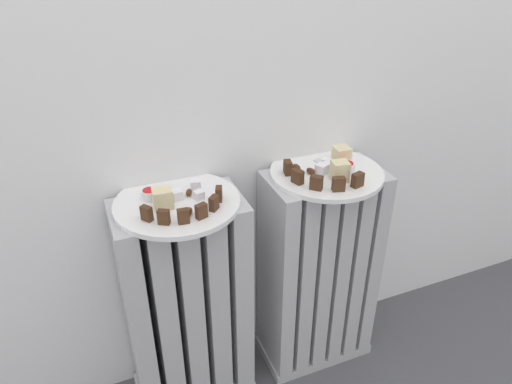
{
  "coord_description": "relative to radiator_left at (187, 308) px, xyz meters",
  "views": [
    {
      "loc": [
        -0.38,
        -0.65,
        1.2
      ],
      "look_at": [
        0.0,
        0.28,
        0.62
      ],
      "focal_mm": 33.37,
      "sensor_mm": 36.0,
      "label": 1
    }
  ],
  "objects": [
    {
      "name": "marble_cake_slice_right_1",
      "position": [
        0.44,
        0.02,
        0.36
      ],
      "size": [
        0.04,
        0.04,
        0.05
      ],
      "primitive_type": "cube",
      "rotation": [
        0.0,
        0.0,
        -0.06
      ],
      "color": "beige",
      "rests_on": "plate_right"
    },
    {
      "name": "dark_cake_slice_right_2",
      "position": [
        0.32,
        -0.07,
        0.35
      ],
      "size": [
        0.03,
        0.03,
        0.03
      ],
      "primitive_type": "cube",
      "rotation": [
        0.0,
        0.0,
        -0.77
      ],
      "color": "#472B19",
      "rests_on": "plate_right"
    },
    {
      "name": "dark_cake_slice_left_2",
      "position": [
        -0.01,
        -0.1,
        0.35
      ],
      "size": [
        0.03,
        0.02,
        0.03
      ],
      "primitive_type": "cube",
      "rotation": [
        0.0,
        0.0,
        -0.09
      ],
      "color": "#472B19",
      "rests_on": "plate_left"
    },
    {
      "name": "marble_cake_slice_right_0",
      "position": [
        0.39,
        -0.06,
        0.36
      ],
      "size": [
        0.05,
        0.04,
        0.05
      ],
      "primitive_type": "cube",
      "rotation": [
        0.0,
        0.0,
        -0.17
      ],
      "color": "beige",
      "rests_on": "plate_right"
    },
    {
      "name": "dark_cake_slice_left_4",
      "position": [
        0.07,
        -0.07,
        0.35
      ],
      "size": [
        0.03,
        0.03,
        0.03
      ],
      "primitive_type": "cube",
      "rotation": [
        0.0,
        0.0,
        0.77
      ],
      "color": "#472B19",
      "rests_on": "plate_left"
    },
    {
      "name": "medjool_date_left_0",
      "position": [
        0.01,
        -0.07,
        0.34
      ],
      "size": [
        0.03,
        0.03,
        0.02
      ],
      "primitive_type": "ellipsoid",
      "rotation": [
        0.0,
        0.0,
        1.01
      ],
      "color": "#4C2814",
      "rests_on": "plate_left"
    },
    {
      "name": "dark_cake_slice_left_3",
      "position": [
        0.03,
        -0.09,
        0.35
      ],
      "size": [
        0.03,
        0.02,
        0.03
      ],
      "primitive_type": "cube",
      "rotation": [
        0.0,
        0.0,
        0.34
      ],
      "color": "#472B19",
      "rests_on": "plate_left"
    },
    {
      "name": "turkish_delight_right_0",
      "position": [
        0.4,
        0.02,
        0.34
      ],
      "size": [
        0.03,
        0.03,
        0.02
      ],
      "primitive_type": "cube",
      "rotation": [
        0.0,
        0.0,
        0.72
      ],
      "color": "white",
      "rests_on": "plate_right"
    },
    {
      "name": "medjool_date_right_1",
      "position": [
        0.32,
        0.03,
        0.34
      ],
      "size": [
        0.02,
        0.03,
        0.02
      ],
      "primitive_type": "ellipsoid",
      "rotation": [
        0.0,
        0.0,
        1.68
      ],
      "color": "#4C2814",
      "rests_on": "plate_right"
    },
    {
      "name": "plate_right",
      "position": [
        0.39,
        0.0,
        0.32
      ],
      "size": [
        0.29,
        0.29,
        0.01
      ],
      "primitive_type": "cylinder",
      "color": "white",
      "rests_on": "radiator_right"
    },
    {
      "name": "dark_cake_slice_left_0",
      "position": [
        -0.08,
        -0.06,
        0.35
      ],
      "size": [
        0.03,
        0.03,
        0.03
      ],
      "primitive_type": "cube",
      "rotation": [
        0.0,
        0.0,
        -0.95
      ],
      "color": "#472B19",
      "rests_on": "plate_left"
    },
    {
      "name": "dark_cake_slice_left_5",
      "position": [
        0.09,
        -0.04,
        0.35
      ],
      "size": [
        0.02,
        0.03,
        0.03
      ],
      "primitive_type": "cube",
      "rotation": [
        0.0,
        0.0,
        1.2
      ],
      "color": "#472B19",
      "rests_on": "plate_left"
    },
    {
      "name": "dark_cake_slice_right_0",
      "position": [
        0.29,
        0.02,
        0.35
      ],
      "size": [
        0.02,
        0.03,
        0.03
      ],
      "primitive_type": "cube",
      "rotation": [
        0.0,
        0.0,
        -1.8
      ],
      "color": "#472B19",
      "rests_on": "plate_right"
    },
    {
      "name": "medjool_date_right_0",
      "position": [
        0.34,
        0.0,
        0.34
      ],
      "size": [
        0.02,
        0.03,
        0.02
      ],
      "primitive_type": "ellipsoid",
      "rotation": [
        0.0,
        0.0,
        1.93
      ],
      "color": "#4C2814",
      "rests_on": "plate_right"
    },
    {
      "name": "plate_left",
      "position": [
        0.0,
        0.0,
        0.32
      ],
      "size": [
        0.29,
        0.29,
        0.01
      ],
      "primitive_type": "cylinder",
      "color": "white",
      "rests_on": "radiator_left"
    },
    {
      "name": "turkish_delight_right_2",
      "position": [
        0.39,
        0.0,
        0.34
      ],
      "size": [
        0.03,
        0.03,
        0.02
      ],
      "primitive_type": "cube",
      "rotation": [
        0.0,
        0.0,
        1.29
      ],
      "color": "white",
      "rests_on": "plate_right"
    },
    {
      "name": "dark_cake_slice_right_1",
      "position": [
        0.29,
        -0.03,
        0.35
      ],
      "size": [
        0.02,
        0.03,
        0.03
      ],
      "primitive_type": "cube",
      "rotation": [
        0.0,
        0.0,
        -1.28
      ],
      "color": "#472B19",
      "rests_on": "plate_right"
    },
    {
      "name": "marble_cake_slice_left_0",
      "position": [
        -0.03,
        -0.02,
        0.35
      ],
      "size": [
        0.05,
        0.04,
        0.04
      ],
      "primitive_type": "cube",
      "rotation": [
        0.0,
        0.0,
        -0.07
      ],
      "color": "beige",
      "rests_on": "plate_left"
    },
    {
      "name": "dark_cake_slice_right_3",
      "position": [
        0.36,
        -0.1,
        0.35
      ],
      "size": [
        0.03,
        0.02,
        0.03
      ],
      "primitive_type": "cube",
      "rotation": [
        0.0,
        0.0,
        -0.25
      ],
      "color": "#472B19",
      "rests_on": "plate_right"
    },
    {
      "name": "turkish_delight_left_1",
      "position": [
        0.0,
        0.01,
        0.34
      ],
      "size": [
        0.03,
        0.03,
        0.02
      ],
      "primitive_type": "cube",
      "rotation": [
        0.0,
        0.0,
        0.16
      ],
      "color": "white",
      "rests_on": "plate_left"
    },
    {
      "name": "jam_bowl_right",
      "position": [
        0.43,
        -0.02,
        0.34
      ],
      "size": [
        0.04,
        0.04,
        0.03
      ],
      "color": "white",
      "rests_on": "plate_right"
    },
    {
      "name": "dark_cake_slice_left_1",
      "position": [
        -0.05,
        -0.08,
        0.35
      ],
      "size": [
        0.03,
        0.02,
        0.03
      ],
      "primitive_type": "cube",
      "rotation": [
        0.0,
        0.0,
        -0.52
      ],
      "color": "#472B19",
      "rests_on": "plate_left"
    },
    {
      "name": "radiator_right",
      "position": [
        0.39,
        -0.0,
        -0.0
      ],
      "size": [
        0.32,
        0.18,
        0.63
      ],
      "color": "#B2B2B7",
      "rests_on": "ground_plane"
    },
    {
      "name": "turkish_delight_left_3",
      "position": [
        0.05,
        0.04,
        0.34
      ],
      "size": [
        0.03,
        0.03,
        0.02
      ],
      "primitive_type": "cube",
      "rotation": [
        0.0,
        0.0,
        1.28
      ],
      "color": "white",
      "rests_on": "plate_left"
    },
    {
      "name": "turkish_delight_right_1",
      "position": [
        0.37,
        -0.01,
        0.34
      ],
      "size": [
        0.03,
        0.03,
        0.03
      ],
      "primitive_type": "cube",
      "rotation": [
        0.0,
        0.0,
        0.49
      ],
      "color": "white",
      "rests_on": "plate_right"
    },
    {
      "name": "radiator_left",
      "position": [
        0.0,
        0.0,
        0.0
      ],
      "size": [
        0.32,
        0.18,
        0.63
      ],
      "color": "#B2B2B7",
      "rests_on": "ground_plane"
    },
    {
      "name": "turkish_delight_left_0",
      "position": [
        0.05,
        -0.01,
        0.34
      ],
      "size": [
        0.03,
        0.03,
        0.02
      ],
      "primitive_type": "cube",
      "rotation": [
        0.0,
        0.0,
        0.29
      ],
      "color": "white",
      "rests_on": "plate_left"
    },
    {
      "name": "turkish_delight_left_2",
      "position": [
        -0.02,
        0.02,
        0.34
      ],
      "size": [
        0.03,
        0.03,
        0.02
      ],
      "primitive_type": "cube",
      "rotation": [
        0.0,
        0.0,
        1.33
      ],
      "color": "white",
      "rests_on": "plate_left"
    },
    {
      "name": "dark_cake_slice_right_4",
      "position": [
        0.42,
        -0.1,
        0.35
      ],
      "size": [
        0.03,
        0.02,
        0.03
      ],
      "primitive_type": "cube",
      "rotation": [
        0.0,
        0.0,
        0.27
      ],
      "color": "#472B19",
      "rests_on": "plate_right"
    },
    {
      "name": "jam_bowl_left",
      "position": [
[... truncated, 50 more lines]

